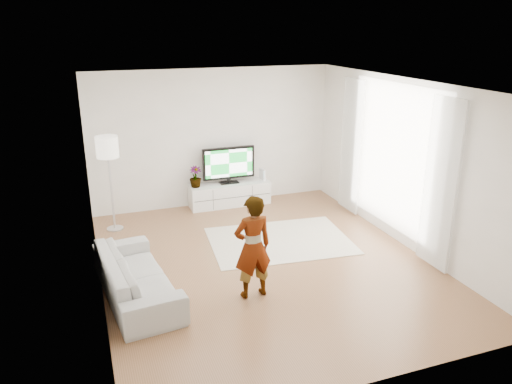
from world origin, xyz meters
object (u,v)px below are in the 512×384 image
object	(u,v)px
media_console	(230,194)
rug	(280,241)
player	(253,247)
television	(229,164)
floor_lamp	(108,151)
sofa	(136,276)

from	to	relation	value
media_console	rug	xyz separation A→B (m)	(0.29, -2.07, -0.23)
rug	player	size ratio (longest dim) A/B	1.64
television	floor_lamp	xyz separation A→B (m)	(-2.39, -0.55, 0.60)
television	player	xyz separation A→B (m)	(-0.78, -3.67, -0.14)
player	floor_lamp	world-z (taller)	floor_lamp
television	sofa	size ratio (longest dim) A/B	0.52
media_console	sofa	bearing A→B (deg)	-126.64
television	floor_lamp	size ratio (longest dim) A/B	0.63
media_console	sofa	size ratio (longest dim) A/B	0.79
rug	sofa	xyz separation A→B (m)	(-2.59, -1.03, 0.30)
media_console	player	size ratio (longest dim) A/B	1.14
television	media_console	bearing A→B (deg)	-90.00
rug	floor_lamp	world-z (taller)	floor_lamp
media_console	rug	distance (m)	2.10
television	sofa	bearing A→B (deg)	-126.39
rug	player	bearing A→B (deg)	-123.91
media_console	sofa	xyz separation A→B (m)	(-2.30, -3.09, 0.07)
sofa	floor_lamp	distance (m)	2.82
sofa	television	bearing A→B (deg)	-42.92
sofa	floor_lamp	bearing A→B (deg)	-4.53
media_console	floor_lamp	xyz separation A→B (m)	(-2.39, -0.53, 1.25)
sofa	floor_lamp	xyz separation A→B (m)	(-0.09, 2.57, 1.17)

